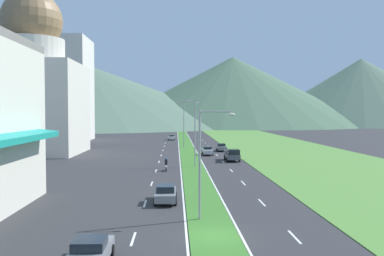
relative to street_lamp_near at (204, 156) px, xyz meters
The scene contains 40 objects.
ground_plane 6.30m from the street_lamp_near, 84.86° to the right, with size 600.00×600.00×0.00m, color #2D2D30.
grass_median 56.03m from the street_lamp_near, 89.62° to the left, with size 3.20×240.00×0.06m, color #387028.
grass_verge_right 59.82m from the street_lamp_near, 69.41° to the left, with size 24.00×240.00×0.06m, color #518438.
lane_dash_left_2 7.97m from the street_lamp_near, 137.20° to the right, with size 0.16×2.80×0.01m, color silver.
lane_dash_left_3 8.65m from the street_lamp_near, 130.56° to the left, with size 0.16×2.80×0.01m, color silver.
lane_dash_left_4 16.80m from the street_lamp_near, 107.04° to the left, with size 0.16×2.80×0.01m, color silver.
lane_dash_left_5 26.18m from the street_lamp_near, 100.57° to the left, with size 0.16×2.80×0.01m, color silver.
lane_dash_left_6 35.83m from the street_lamp_near, 97.64° to the left, with size 0.16×2.80×0.01m, color silver.
lane_dash_left_7 45.60m from the street_lamp_near, 95.98° to the left, with size 0.16×2.80×0.01m, color silver.
lane_dash_left_8 55.40m from the street_lamp_near, 94.91° to the left, with size 0.16×2.80×0.01m, color silver.
lane_dash_left_9 65.24m from the street_lamp_near, 94.16° to the left, with size 0.16×2.80×0.01m, color silver.
lane_dash_left_10 75.09m from the street_lamp_near, 93.61° to the left, with size 0.16×2.80×0.01m, color silver.
lane_dash_left_11 84.95m from the street_lamp_near, 93.19° to the left, with size 0.16×2.80×0.01m, color silver.
lane_dash_right_2 8.44m from the street_lamp_near, 38.63° to the right, with size 0.16×2.80×0.01m, color silver.
lane_dash_right_3 9.08m from the street_lamp_near, 45.24° to the left, with size 0.16×2.80×0.01m, color silver.
lane_dash_right_4 17.02m from the street_lamp_near, 70.45° to the left, with size 0.16×2.80×0.01m, color silver.
lane_dash_right_5 26.32m from the street_lamp_near, 77.80° to the left, with size 0.16×2.80×0.01m, color silver.
lane_dash_right_6 35.94m from the street_lamp_near, 81.16° to the left, with size 0.16×2.80×0.01m, color silver.
lane_dash_right_7 45.68m from the street_lamp_near, 83.08° to the left, with size 0.16×2.80×0.01m, color silver.
lane_dash_right_8 55.47m from the street_lamp_near, 84.32° to the left, with size 0.16×2.80×0.01m, color silver.
lane_dash_right_9 65.30m from the street_lamp_near, 85.18° to the left, with size 0.16×2.80×0.01m, color silver.
lane_dash_right_10 75.14m from the street_lamp_near, 85.81° to the left, with size 0.16×2.80×0.01m, color silver.
lane_dash_right_11 85.00m from the street_lamp_near, 86.30° to the left, with size 0.16×2.80×0.01m, color silver.
edge_line_median_left 56.05m from the street_lamp_near, 91.41° to the left, with size 0.16×240.00×0.01m, color silver.
edge_line_median_right 56.07m from the street_lamp_near, 87.82° to the left, with size 0.16×240.00×0.01m, color silver.
domed_building 57.77m from the street_lamp_near, 120.58° to the left, with size 17.71×17.71×30.70m.
midrise_colored 92.95m from the street_lamp_near, 111.52° to the left, with size 15.38×15.38×28.34m, color silver.
hill_far_left 228.92m from the street_lamp_near, 104.93° to the left, with size 208.89×208.89×37.27m, color #516B56.
hill_far_center 228.71m from the street_lamp_near, 81.55° to the left, with size 163.47×163.47×42.13m, color #47664C.
hill_far_right 252.46m from the street_lamp_near, 63.04° to the left, with size 135.23×135.23×41.41m, color #516B56.
street_lamp_near is the anchor object (origin of this frame).
street_lamp_mid 29.77m from the street_lamp_near, 89.11° to the left, with size 2.83×0.34×9.71m.
street_lamp_far 59.46m from the street_lamp_near, 89.94° to the left, with size 3.38×0.39×10.34m.
car_1 11.55m from the street_lamp_near, 126.77° to the right, with size 2.02×4.12×1.43m.
car_2 7.80m from the street_lamp_near, 116.03° to the left, with size 1.95×4.50×1.53m.
car_3 86.68m from the street_lamp_near, 92.11° to the left, with size 1.88×4.66×1.45m.
car_4 53.52m from the street_lamp_near, 82.27° to the left, with size 1.91×4.49×1.53m.
car_5 45.85m from the street_lamp_near, 85.25° to the left, with size 1.92×4.57×1.53m.
pickup_truck_0 36.90m from the street_lamp_near, 78.89° to the left, with size 2.18×5.40×2.00m.
motorcycle_rider 25.80m from the street_lamp_near, 97.57° to the left, with size 0.36×2.00×1.80m.
Camera 1 is at (-2.43, -25.71, 7.94)m, focal length 38.46 mm.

